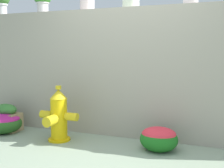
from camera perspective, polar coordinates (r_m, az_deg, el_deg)
ground_plane at (r=3.62m, az=-0.93°, el=-14.09°), size 24.00×24.00×0.00m
stone_wall at (r=4.38m, az=4.27°, el=2.12°), size 5.40×0.35×1.89m
fire_hydrant at (r=4.24m, az=-10.35°, el=-6.19°), size 0.59×0.47×0.79m
flower_bush_left at (r=3.87m, az=9.04°, el=-10.25°), size 0.49×0.44×0.32m
flower_bush_right at (r=4.95m, az=-20.39°, el=-6.95°), size 0.61×0.55×0.31m
planter_box at (r=5.02m, az=-19.79°, el=-6.21°), size 0.45×0.28×0.44m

